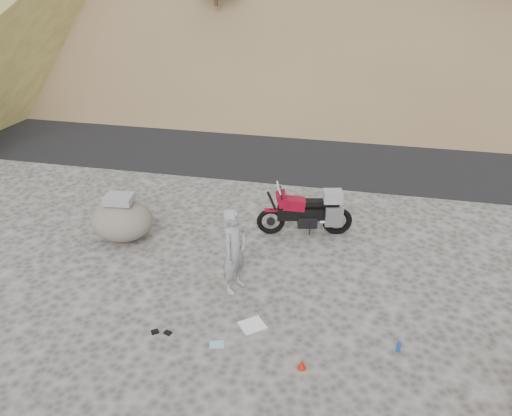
{
  "coord_description": "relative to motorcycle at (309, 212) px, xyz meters",
  "views": [
    {
      "loc": [
        2.43,
        -8.45,
        6.84
      ],
      "look_at": [
        0.26,
        2.04,
        1.0
      ],
      "focal_mm": 35.0,
      "sensor_mm": 36.0,
      "label": 1
    }
  ],
  "objects": [
    {
      "name": "man",
      "position": [
        -1.31,
        -2.64,
        -0.63
      ],
      "size": [
        0.69,
        0.84,
        1.98
      ],
      "primitive_type": "imported",
      "rotation": [
        0.0,
        0.0,
        1.22
      ],
      "color": "gray",
      "rests_on": "ground"
    },
    {
      "name": "gear_glove_b",
      "position": [
        -2.53,
        -4.34,
        -0.61
      ],
      "size": [
        0.17,
        0.16,
        0.05
      ],
      "primitive_type": "cube",
      "rotation": [
        0.0,
        0.0,
        0.63
      ],
      "color": "black",
      "rests_on": "ground"
    },
    {
      "name": "ground",
      "position": [
        -1.5,
        -2.75,
        -0.63
      ],
      "size": [
        140.0,
        140.0,
        0.0
      ],
      "primitive_type": "plane",
      "color": "#43403E",
      "rests_on": "ground"
    },
    {
      "name": "gear_blue_cloth",
      "position": [
        -1.25,
        -4.41,
        -0.62
      ],
      "size": [
        0.32,
        0.27,
        0.01
      ],
      "primitive_type": "cube",
      "rotation": [
        0.0,
        0.0,
        0.26
      ],
      "color": "#83AECB",
      "rests_on": "ground"
    },
    {
      "name": "gear_glove_a",
      "position": [
        -2.27,
        -4.31,
        -0.61
      ],
      "size": [
        0.17,
        0.14,
        0.04
      ],
      "primitive_type": "cube",
      "rotation": [
        0.0,
        0.0,
        -0.35
      ],
      "color": "black",
      "rests_on": "ground"
    },
    {
      "name": "boulder",
      "position": [
        -4.63,
        -1.17,
        -0.1
      ],
      "size": [
        1.7,
        1.49,
        1.21
      ],
      "rotation": [
        0.0,
        0.0,
        -0.1
      ],
      "color": "#5C564F",
      "rests_on": "ground"
    },
    {
      "name": "motorcycle",
      "position": [
        0.0,
        0.0,
        0.0
      ],
      "size": [
        2.45,
        1.02,
        1.47
      ],
      "rotation": [
        0.0,
        0.0,
        0.21
      ],
      "color": "black",
      "rests_on": "ground"
    },
    {
      "name": "gear_funnel",
      "position": [
        0.41,
        -4.67,
        -0.53
      ],
      "size": [
        0.2,
        0.2,
        0.2
      ],
      "primitive_type": "cone",
      "rotation": [
        0.0,
        0.0,
        -0.34
      ],
      "color": "#AD1B0B",
      "rests_on": "ground"
    },
    {
      "name": "road",
      "position": [
        -1.5,
        6.25,
        -0.63
      ],
      "size": [
        120.0,
        7.0,
        0.05
      ],
      "primitive_type": "cube",
      "color": "black",
      "rests_on": "ground"
    },
    {
      "name": "gear_white_cloth",
      "position": [
        -0.7,
        -3.75,
        -0.62
      ],
      "size": [
        0.63,
        0.62,
        0.02
      ],
      "primitive_type": "cube",
      "rotation": [
        0.0,
        0.0,
        0.67
      ],
      "color": "white",
      "rests_on": "ground"
    },
    {
      "name": "gear_bottle",
      "position": [
        2.13,
        -3.87,
        -0.52
      ],
      "size": [
        0.08,
        0.08,
        0.21
      ],
      "primitive_type": "cylinder",
      "rotation": [
        0.0,
        0.0,
        0.07
      ],
      "color": "#193E97",
      "rests_on": "ground"
    }
  ]
}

